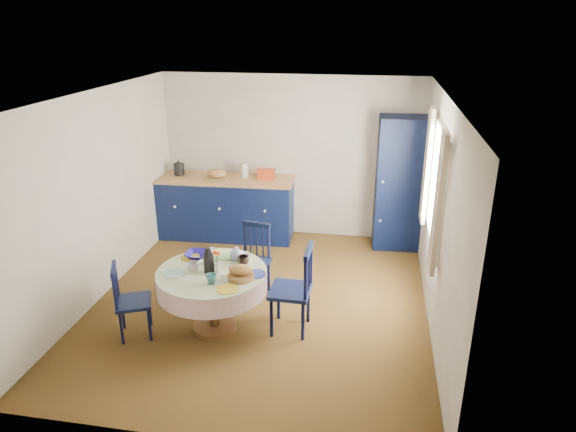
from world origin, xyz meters
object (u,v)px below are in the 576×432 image
object	(u,v)px
chair_right	(294,289)
mug_d	(211,253)
pantry_cabinet	(400,184)
cobalt_bowl	(197,255)
dining_table	(213,281)
mug_a	(193,267)
chair_left	(130,300)
chair_far	(252,260)
kitchen_counter	(225,207)
mug_b	(211,279)
mug_c	(243,260)

from	to	relation	value
chair_right	mug_d	xyz separation A→B (m)	(-1.00, 0.22, 0.25)
pantry_cabinet	cobalt_bowl	xyz separation A→B (m)	(-2.31, -2.35, -0.24)
dining_table	mug_a	xyz separation A→B (m)	(-0.21, -0.02, 0.17)
cobalt_bowl	pantry_cabinet	bearing A→B (deg)	45.44
pantry_cabinet	chair_left	size ratio (longest dim) A/B	2.32
dining_table	chair_far	distance (m)	0.90
kitchen_counter	pantry_cabinet	distance (m)	2.71
chair_far	chair_right	world-z (taller)	chair_right
chair_right	mug_b	distance (m)	0.93
dining_table	chair_far	size ratio (longest dim) A/B	1.30
chair_far	chair_right	xyz separation A→B (m)	(0.64, -0.72, 0.05)
chair_far	chair_right	size ratio (longest dim) A/B	0.90
chair_left	chair_far	distance (m)	1.57
chair_right	mug_d	size ratio (longest dim) A/B	9.89
mug_c	mug_d	size ratio (longest dim) A/B	1.25
chair_right	mug_c	size ratio (longest dim) A/B	7.88
cobalt_bowl	chair_left	bearing A→B (deg)	-135.61
chair_right	pantry_cabinet	bearing A→B (deg)	156.46
pantry_cabinet	cobalt_bowl	world-z (taller)	pantry_cabinet
chair_far	cobalt_bowl	distance (m)	0.81
pantry_cabinet	chair_left	distance (m)	4.15
dining_table	mug_d	xyz separation A→B (m)	(-0.12, 0.35, 0.17)
dining_table	mug_b	size ratio (longest dim) A/B	10.73
chair_right	mug_c	xyz separation A→B (m)	(-0.59, 0.08, 0.26)
chair_left	mug_d	world-z (taller)	chair_left
kitchen_counter	cobalt_bowl	bearing A→B (deg)	-83.63
pantry_cabinet	chair_far	bearing A→B (deg)	-138.55
mug_b	mug_c	xyz separation A→B (m)	(0.22, 0.48, -0.00)
mug_a	kitchen_counter	bearing A→B (deg)	99.19
chair_left	mug_d	distance (m)	1.02
chair_right	dining_table	bearing A→B (deg)	-79.91
dining_table	chair_right	size ratio (longest dim) A/B	1.18
dining_table	chair_left	world-z (taller)	dining_table
dining_table	pantry_cabinet	bearing A→B (deg)	52.38
chair_far	mug_c	bearing A→B (deg)	-73.06
chair_left	chair_far	world-z (taller)	chair_far
mug_c	mug_d	world-z (taller)	mug_c
chair_right	mug_a	bearing A→B (deg)	-80.46
kitchen_counter	chair_left	bearing A→B (deg)	-97.11
mug_a	mug_c	distance (m)	0.55
chair_far	mug_c	xyz separation A→B (m)	(0.06, -0.64, 0.31)
mug_a	mug_d	bearing A→B (deg)	77.06
kitchen_counter	mug_b	size ratio (longest dim) A/B	19.73
chair_far	cobalt_bowl	world-z (taller)	chair_far
pantry_cabinet	mug_d	world-z (taller)	pantry_cabinet
pantry_cabinet	dining_table	distance (m)	3.36
dining_table	mug_a	bearing A→B (deg)	-174.12
chair_right	cobalt_bowl	world-z (taller)	chair_right
pantry_cabinet	chair_left	xyz separation A→B (m)	(-2.89, -2.92, -0.56)
mug_a	mug_d	distance (m)	0.38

